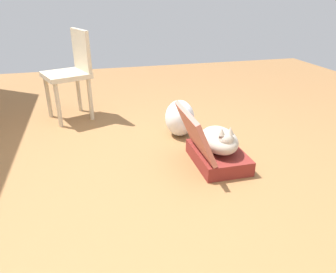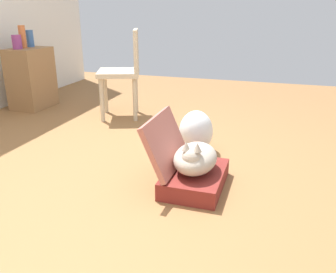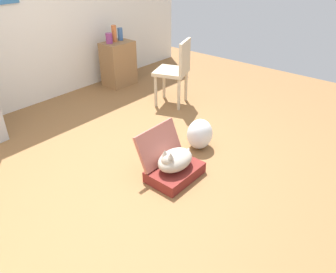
# 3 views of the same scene
# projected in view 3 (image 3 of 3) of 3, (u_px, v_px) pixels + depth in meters

# --- Properties ---
(ground_plane) EXTENTS (7.68, 7.68, 0.00)m
(ground_plane) POSITION_uv_depth(u_px,v_px,m) (139.00, 159.00, 3.54)
(ground_plane) COLOR olive
(ground_plane) RESTS_ON ground
(wall_back) EXTENTS (6.40, 0.15, 2.60)m
(wall_back) POSITION_uv_depth(u_px,v_px,m) (9.00, 11.00, 4.14)
(wall_back) COLOR silver
(wall_back) RESTS_ON ground
(suitcase_base) EXTENTS (0.54, 0.38, 0.12)m
(suitcase_base) POSITION_uv_depth(u_px,v_px,m) (175.00, 172.00, 3.23)
(suitcase_base) COLOR maroon
(suitcase_base) RESTS_ON ground
(suitcase_lid) EXTENTS (0.54, 0.18, 0.36)m
(suitcase_lid) POSITION_uv_depth(u_px,v_px,m) (159.00, 145.00, 3.23)
(suitcase_lid) COLOR #B26356
(suitcase_lid) RESTS_ON suitcase_base
(cat) EXTENTS (0.49, 0.28, 0.25)m
(cat) POSITION_uv_depth(u_px,v_px,m) (174.00, 160.00, 3.15)
(cat) COLOR #B2A899
(cat) RESTS_ON suitcase_base
(plastic_bag_white) EXTENTS (0.31, 0.28, 0.35)m
(plastic_bag_white) POSITION_uv_depth(u_px,v_px,m) (200.00, 134.00, 3.66)
(plastic_bag_white) COLOR silver
(plastic_bag_white) RESTS_ON ground
(side_table) EXTENTS (0.50, 0.36, 0.71)m
(side_table) POSITION_uv_depth(u_px,v_px,m) (119.00, 64.00, 5.33)
(side_table) COLOR olive
(side_table) RESTS_ON ground
(vase_tall) EXTENTS (0.11, 0.11, 0.16)m
(vase_tall) POSITION_uv_depth(u_px,v_px,m) (109.00, 38.00, 5.04)
(vase_tall) COLOR #8C387A
(vase_tall) RESTS_ON side_table
(vase_short) EXTENTS (0.08, 0.08, 0.19)m
(vase_short) POSITION_uv_depth(u_px,v_px,m) (120.00, 34.00, 5.21)
(vase_short) COLOR #38609E
(vase_short) RESTS_ON side_table
(vase_round) EXTENTS (0.08, 0.08, 0.25)m
(vase_round) POSITION_uv_depth(u_px,v_px,m) (114.00, 33.00, 5.11)
(vase_round) COLOR #CC6B38
(vase_round) RESTS_ON side_table
(chair) EXTENTS (0.56, 0.56, 0.94)m
(chair) POSITION_uv_depth(u_px,v_px,m) (176.00, 70.00, 4.54)
(chair) COLOR beige
(chair) RESTS_ON ground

